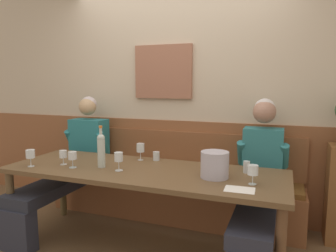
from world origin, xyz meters
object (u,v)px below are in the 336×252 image
(wine_glass_mid_right, at_px, (30,155))
(wine_glass_center_front, at_px, (63,155))
(person_left_seat, at_px, (72,160))
(wine_glass_right_end, at_px, (140,148))
(wine_bottle_clear_water, at_px, (101,149))
(wine_glass_left_end, at_px, (72,156))
(wine_glass_by_bottle, at_px, (119,157))
(water_tumbler_right, at_px, (156,156))
(person_right_seat, at_px, (260,177))
(ice_bucket, at_px, (215,165))
(water_tumbler_center, at_px, (247,167))
(wine_glass_mid_left, at_px, (253,170))
(dining_table, at_px, (143,177))
(wall_bench, at_px, (170,193))

(wine_glass_mid_right, relative_size, wine_glass_center_front, 1.16)
(person_left_seat, bearing_deg, wine_glass_right_end, -3.81)
(wine_bottle_clear_water, distance_m, wine_glass_left_end, 0.26)
(wine_glass_by_bottle, relative_size, wine_glass_mid_right, 1.04)
(wine_glass_left_end, xyz_separation_m, wine_glass_by_bottle, (0.43, 0.06, 0.01))
(water_tumbler_right, bearing_deg, wine_glass_right_end, -163.45)
(person_right_seat, bearing_deg, wine_glass_right_end, -176.56)
(person_right_seat, height_order, wine_glass_right_end, person_right_seat)
(ice_bucket, relative_size, wine_glass_center_front, 1.68)
(ice_bucket, relative_size, water_tumbler_center, 2.26)
(person_right_seat, xyz_separation_m, water_tumbler_right, (-0.97, -0.02, 0.11))
(wine_bottle_clear_water, xyz_separation_m, wine_glass_mid_left, (1.31, -0.03, -0.06))
(dining_table, relative_size, person_left_seat, 1.86)
(wine_glass_by_bottle, relative_size, wine_glass_right_end, 0.97)
(water_tumbler_right, bearing_deg, wine_glass_mid_left, -24.46)
(water_tumbler_center, bearing_deg, wine_glass_right_end, 174.93)
(wine_bottle_clear_water, xyz_separation_m, wine_glass_by_bottle, (0.20, -0.05, -0.05))
(water_tumbler_right, bearing_deg, person_left_seat, 179.25)
(wine_bottle_clear_water, distance_m, water_tumbler_right, 0.56)
(dining_table, bearing_deg, wine_glass_right_end, 118.46)
(wall_bench, relative_size, dining_table, 1.12)
(wine_glass_left_end, bearing_deg, wall_bench, 55.48)
(wine_glass_mid_left, bearing_deg, water_tumbler_right, 155.54)
(wine_glass_left_end, relative_size, wine_glass_mid_left, 0.98)
(wine_glass_mid_right, relative_size, water_tumbler_center, 1.56)
(dining_table, xyz_separation_m, wine_bottle_clear_water, (-0.37, -0.07, 0.23))
(water_tumbler_center, bearing_deg, wine_bottle_clear_water, -167.60)
(water_tumbler_center, bearing_deg, person_right_seat, 58.34)
(wall_bench, relative_size, wine_glass_right_end, 16.77)
(person_left_seat, relative_size, person_right_seat, 0.99)
(wine_glass_center_front, bearing_deg, water_tumbler_right, 31.11)
(person_right_seat, distance_m, wine_glass_mid_right, 2.05)
(dining_table, bearing_deg, wine_glass_mid_right, -164.60)
(water_tumbler_center, bearing_deg, dining_table, -166.73)
(dining_table, distance_m, person_right_seat, 1.03)
(dining_table, relative_size, wine_bottle_clear_water, 6.58)
(wine_glass_by_bottle, bearing_deg, wall_bench, 78.19)
(ice_bucket, distance_m, wine_glass_left_end, 1.25)
(wine_glass_mid_left, xyz_separation_m, wine_glass_right_end, (-1.10, 0.39, 0.01))
(dining_table, distance_m, ice_bucket, 0.66)
(water_tumbler_center, bearing_deg, wall_bench, 149.83)
(wine_glass_center_front, bearing_deg, wine_glass_left_end, -22.40)
(wall_bench, bearing_deg, water_tumbler_right, -91.81)
(dining_table, bearing_deg, wine_glass_center_front, -171.73)
(ice_bucket, height_order, water_tumbler_right, ice_bucket)
(ice_bucket, bearing_deg, wine_glass_right_end, 158.26)
(dining_table, distance_m, wine_glass_center_front, 0.78)
(person_left_seat, xyz_separation_m, wine_glass_by_bottle, (0.85, -0.47, 0.21))
(dining_table, relative_size, wine_glass_by_bottle, 15.33)
(wall_bench, relative_size, water_tumbler_right, 32.52)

